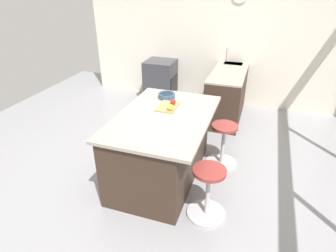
% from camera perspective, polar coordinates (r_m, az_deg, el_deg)
% --- Properties ---
extents(ground_plane, '(7.72, 7.72, 0.00)m').
position_cam_1_polar(ground_plane, '(3.87, -0.49, -10.75)').
color(ground_plane, gray).
extents(interior_partition_left, '(0.15, 5.33, 2.86)m').
position_cam_1_polar(interior_partition_left, '(5.99, 9.35, 18.08)').
color(interior_partition_left, silver).
rests_on(interior_partition_left, ground_plane).
extents(sink_cabinet, '(2.24, 0.60, 1.17)m').
position_cam_1_polar(sink_cabinet, '(5.85, 12.31, 7.62)').
color(sink_cabinet, '#38281E').
rests_on(sink_cabinet, ground_plane).
extents(oven_range, '(0.60, 0.61, 0.86)m').
position_cam_1_polar(oven_range, '(6.17, -1.48, 9.11)').
color(oven_range, '#38383D').
rests_on(oven_range, ground_plane).
extents(kitchen_island, '(1.68, 1.12, 0.91)m').
position_cam_1_polar(kitchen_island, '(3.70, -1.43, -4.06)').
color(kitchen_island, '#38281E').
rests_on(kitchen_island, ground_plane).
extents(stool_by_window, '(0.44, 0.44, 0.63)m').
position_cam_1_polar(stool_by_window, '(4.08, 10.97, -4.00)').
color(stool_by_window, '#B7B7BC').
rests_on(stool_by_window, ground_plane).
extents(stool_middle, '(0.44, 0.44, 0.63)m').
position_cam_1_polar(stool_middle, '(3.24, 7.97, -13.42)').
color(stool_middle, '#B7B7BC').
rests_on(stool_middle, ground_plane).
extents(cutting_board, '(0.36, 0.24, 0.02)m').
position_cam_1_polar(cutting_board, '(3.69, -0.07, 3.92)').
color(cutting_board, tan).
rests_on(cutting_board, kitchen_island).
extents(apple_red, '(0.07, 0.07, 0.07)m').
position_cam_1_polar(apple_red, '(3.71, 1.01, 4.87)').
color(apple_red, red).
rests_on(apple_red, cutting_board).
extents(apple_yellow, '(0.08, 0.08, 0.08)m').
position_cam_1_polar(apple_yellow, '(3.54, 0.51, 3.78)').
color(apple_yellow, gold).
rests_on(apple_yellow, cutting_board).
extents(fruit_bowl, '(0.23, 0.23, 0.07)m').
position_cam_1_polar(fruit_bowl, '(3.96, -0.26, 6.15)').
color(fruit_bowl, '#334C6B').
rests_on(fruit_bowl, kitchen_island).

